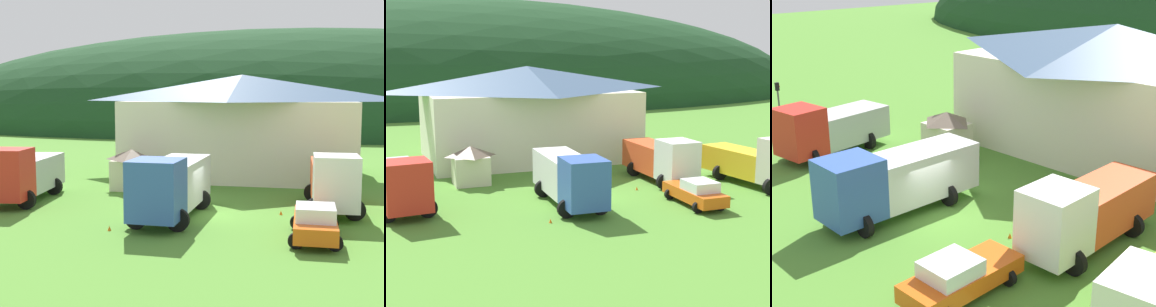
# 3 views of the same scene
# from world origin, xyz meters

# --- Properties ---
(ground_plane) EXTENTS (200.00, 200.00, 0.00)m
(ground_plane) POSITION_xyz_m (0.00, 0.00, 0.00)
(ground_plane) COLOR #4C842D
(forested_hill_backdrop) EXTENTS (150.97, 60.00, 36.20)m
(forested_hill_backdrop) POSITION_xyz_m (0.00, 72.73, 0.00)
(forested_hill_backdrop) COLOR #193D1E
(forested_hill_backdrop) RESTS_ON ground
(depot_building) EXTENTS (18.62, 12.24, 8.01)m
(depot_building) POSITION_xyz_m (0.04, 14.78, 4.13)
(depot_building) COLOR silver
(depot_building) RESTS_ON ground
(play_shed_cream) EXTENTS (2.65, 2.38, 2.75)m
(play_shed_cream) POSITION_xyz_m (-6.48, 6.52, 1.42)
(play_shed_cream) COLOR beige
(play_shed_cream) RESTS_ON ground
(crane_truck_red) EXTENTS (3.83, 7.54, 3.43)m
(crane_truck_red) POSITION_xyz_m (-11.66, 1.17, 1.74)
(crane_truck_red) COLOR red
(crane_truck_red) RESTS_ON ground
(box_truck_blue) EXTENTS (3.31, 8.36, 3.42)m
(box_truck_blue) POSITION_xyz_m (-1.76, -1.18, 1.82)
(box_truck_blue) COLOR #3356AD
(box_truck_blue) RESTS_ON ground
(heavy_rig_white) EXTENTS (3.15, 7.61, 3.36)m
(heavy_rig_white) POSITION_xyz_m (6.60, 2.42, 1.73)
(heavy_rig_white) COLOR white
(heavy_rig_white) RESTS_ON ground
(heavy_rig_striped) EXTENTS (3.69, 8.43, 3.67)m
(heavy_rig_striped) POSITION_xyz_m (12.24, -1.18, 1.76)
(heavy_rig_striped) COLOR silver
(heavy_rig_striped) RESTS_ON ground
(service_pickup_orange) EXTENTS (2.28, 4.92, 1.66)m
(service_pickup_orange) POSITION_xyz_m (5.54, -3.94, 0.83)
(service_pickup_orange) COLOR #DB5713
(service_pickup_orange) RESTS_ON ground
(traffic_cone_near_pickup) EXTENTS (0.36, 0.36, 0.49)m
(traffic_cone_near_pickup) POSITION_xyz_m (-4.02, -4.27, 0.00)
(traffic_cone_near_pickup) COLOR orange
(traffic_cone_near_pickup) RESTS_ON ground
(traffic_cone_mid_row) EXTENTS (0.36, 0.36, 0.47)m
(traffic_cone_mid_row) POSITION_xyz_m (3.84, 0.82, 0.00)
(traffic_cone_mid_row) COLOR orange
(traffic_cone_mid_row) RESTS_ON ground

